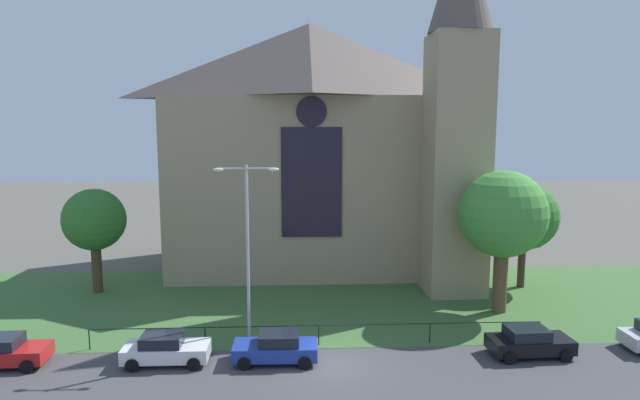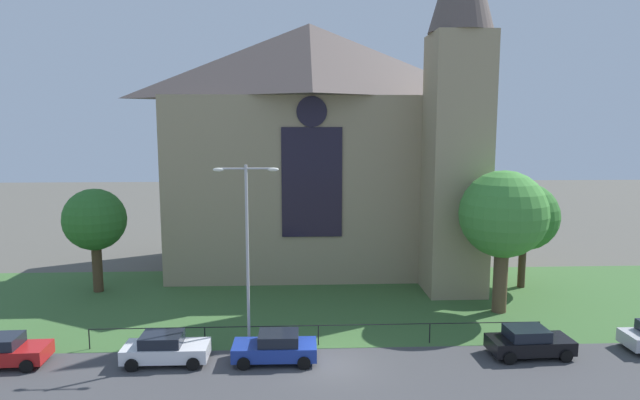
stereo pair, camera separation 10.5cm
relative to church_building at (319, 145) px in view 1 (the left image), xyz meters
name	(u,v)px [view 1 (the left image)]	position (x,y,z in m)	size (l,w,h in m)	color
ground	(322,300)	(-0.21, -9.03, -10.27)	(160.00, 160.00, 0.00)	#56544C
road_asphalt	(335,384)	(-0.21, -21.03, -10.27)	(120.00, 8.00, 0.01)	#424244
grass_verge	(324,310)	(-0.21, -11.03, -10.27)	(120.00, 20.00, 0.01)	#3D6633
church_building	(319,145)	(0.00, 0.00, 0.00)	(23.20, 16.20, 26.00)	tan
iron_railing	(319,328)	(-0.77, -16.53, -9.32)	(24.44, 0.07, 1.13)	black
tree_right_far	(524,217)	(14.62, -6.58, -5.02)	(4.90, 4.90, 7.73)	#423021
tree_right_near	(503,215)	(11.01, -11.74, -4.02)	(5.47, 5.47, 9.07)	brown
tree_left_far	(94,220)	(-16.16, -6.23, -5.10)	(4.37, 4.37, 7.43)	#4C3823
streetlamp_near	(247,236)	(-4.50, -16.63, -4.18)	(3.37, 0.26, 9.81)	#B2B2B7
parked_car_red	(2,351)	(-16.50, -18.34, -9.53)	(4.26, 2.15, 1.51)	#B21919
parked_car_white	(166,349)	(-8.51, -18.40, -9.53)	(4.21, 2.04, 1.51)	silver
parked_car_blue	(276,347)	(-3.00, -18.50, -9.53)	(4.23, 2.08, 1.51)	#1E3899
parked_car_black	(529,342)	(10.02, -18.40, -9.53)	(4.27, 2.17, 1.51)	black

